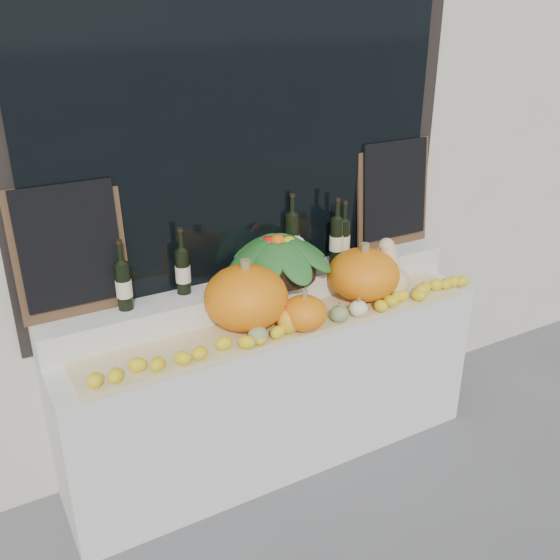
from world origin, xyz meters
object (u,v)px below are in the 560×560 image
object	(u,v)px
butternut_squash	(393,273)
pumpkin_right	(363,274)
pumpkin_left	(246,297)
produce_bowl	(278,255)
wine_bottle_tall	(292,240)

from	to	relation	value
butternut_squash	pumpkin_right	bearing A→B (deg)	168.28
pumpkin_left	produce_bowl	world-z (taller)	produce_bowl
pumpkin_left	pumpkin_right	size ratio (longest dim) A/B	1.06
pumpkin_left	produce_bowl	distance (m)	0.36
butternut_squash	produce_bowl	world-z (taller)	produce_bowl
pumpkin_left	produce_bowl	bearing A→B (deg)	34.76
butternut_squash	pumpkin_left	bearing A→B (deg)	176.68
pumpkin_right	butternut_squash	size ratio (longest dim) A/B	1.29
pumpkin_right	pumpkin_left	bearing A→B (deg)	178.79
produce_bowl	butternut_squash	bearing A→B (deg)	-23.28
pumpkin_left	butternut_squash	size ratio (longest dim) A/B	1.37
butternut_squash	wine_bottle_tall	size ratio (longest dim) A/B	0.73
produce_bowl	wine_bottle_tall	distance (m)	0.16
pumpkin_left	butternut_squash	xyz separation A→B (m)	(0.86, -0.05, -0.04)
pumpkin_left	wine_bottle_tall	world-z (taller)	wine_bottle_tall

